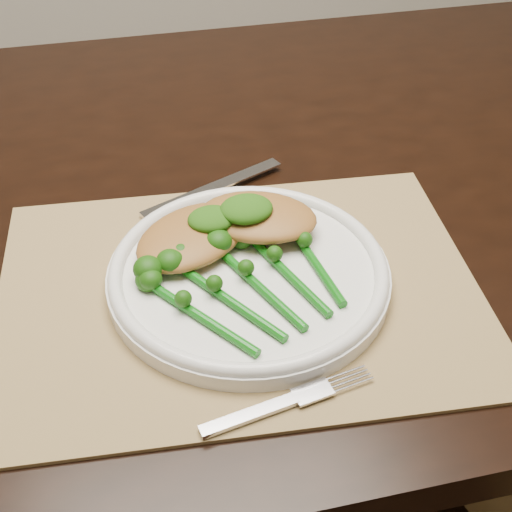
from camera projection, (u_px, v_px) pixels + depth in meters
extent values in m
plane|color=brown|center=(206.00, 499.00, 1.37)|extent=(4.00, 4.00, 0.00)
cube|color=black|center=(208.00, 194.00, 0.88)|extent=(1.61, 0.91, 0.04)
cube|color=#9B7F4F|center=(239.00, 290.00, 0.71)|extent=(0.50, 0.39, 0.00)
cylinder|color=white|center=(249.00, 276.00, 0.71)|extent=(0.28, 0.28, 0.02)
torus|color=white|center=(249.00, 269.00, 0.71)|extent=(0.28, 0.28, 0.01)
cube|color=silver|center=(171.00, 205.00, 0.81)|extent=(0.08, 0.04, 0.01)
cube|color=silver|center=(238.00, 177.00, 0.86)|extent=(0.11, 0.06, 0.00)
cube|color=silver|center=(250.00, 415.00, 0.59)|extent=(0.09, 0.03, 0.00)
ellipsoid|color=#A76E30|center=(192.00, 236.00, 0.73)|extent=(0.16, 0.15, 0.03)
ellipsoid|color=#A76E30|center=(258.00, 217.00, 0.75)|extent=(0.15, 0.13, 0.02)
ellipsoid|color=#174309|center=(211.00, 219.00, 0.73)|extent=(0.05, 0.04, 0.02)
ellipsoid|color=#174309|center=(246.00, 209.00, 0.73)|extent=(0.06, 0.05, 0.02)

